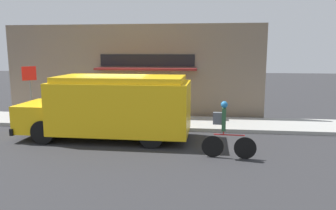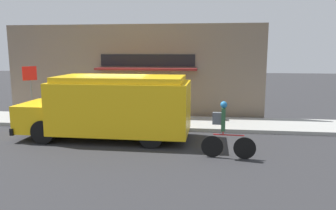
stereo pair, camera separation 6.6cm
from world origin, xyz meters
name	(u,v)px [view 1 (the left image)]	position (x,y,z in m)	size (l,w,h in m)	color
ground_plane	(117,130)	(0.00, 0.00, 0.00)	(70.00, 70.00, 0.00)	#2B2B2D
sidewalk	(125,122)	(0.00, 1.21, 0.07)	(28.00, 2.42, 0.15)	#999993
storefront	(132,71)	(0.04, 2.74, 2.22)	(12.54, 0.93, 4.42)	#756656
school_bus	(112,106)	(0.21, -1.37, 1.20)	(6.18, 2.69, 2.30)	yellow
cyclist	(225,131)	(4.19, -3.04, 0.83)	(1.63, 0.21, 1.73)	black
stop_sign_post	(30,84)	(-4.04, 0.66, 1.77)	(0.45, 0.45, 2.42)	slate
trash_bin	(96,106)	(-1.59, 1.98, 0.62)	(0.48, 0.48, 0.93)	slate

